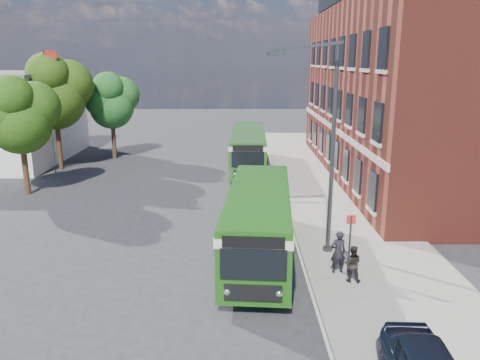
{
  "coord_description": "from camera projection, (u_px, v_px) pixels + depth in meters",
  "views": [
    {
      "loc": [
        1.3,
        -21.16,
        8.3
      ],
      "look_at": [
        1.34,
        2.46,
        2.2
      ],
      "focal_mm": 35.0,
      "sensor_mm": 36.0,
      "label": 1
    }
  ],
  "objects": [
    {
      "name": "pavement",
      "position": [
        327.0,
        190.0,
        30.3
      ],
      "size": [
        6.0,
        48.0,
        0.15
      ],
      "primitive_type": "cube",
      "color": "gray",
      "rests_on": "ground"
    },
    {
      "name": "white_building",
      "position": [
        8.0,
        117.0,
        39.04
      ],
      "size": [
        9.4,
        13.4,
        7.3
      ],
      "color": "silver",
      "rests_on": "ground"
    },
    {
      "name": "flagpole",
      "position": [
        50.0,
        107.0,
        33.89
      ],
      "size": [
        0.95,
        0.1,
        9.0
      ],
      "color": "#323537",
      "rests_on": "ground"
    },
    {
      "name": "tree_left",
      "position": [
        20.0,
        114.0,
        28.45
      ],
      "size": [
        4.42,
        4.2,
        7.47
      ],
      "color": "#3A2615",
      "rests_on": "ground"
    },
    {
      "name": "ground",
      "position": [
        212.0,
        237.0,
        22.56
      ],
      "size": [
        120.0,
        120.0,
        0.0
      ],
      "primitive_type": "plane",
      "color": "#29292C",
      "rests_on": "ground"
    },
    {
      "name": "tree_mid",
      "position": [
        55.0,
        91.0,
        35.15
      ],
      "size": [
        5.24,
        4.98,
        8.85
      ],
      "color": "#3A2615",
      "rests_on": "ground"
    },
    {
      "name": "bus_rear",
      "position": [
        248.0,
        146.0,
        36.14
      ],
      "size": [
        2.86,
        11.52,
        3.02
      ],
      "color": "#27551E",
      "rests_on": "ground"
    },
    {
      "name": "street_lamp",
      "position": [
        324.0,
        147.0,
        19.44
      ],
      "size": [
        2.96,
        2.38,
        9.0
      ],
      "color": "#323537",
      "rests_on": "ground"
    },
    {
      "name": "bus_front",
      "position": [
        259.0,
        218.0,
        19.66
      ],
      "size": [
        3.31,
        10.01,
        3.02
      ],
      "color": "#1B5111",
      "rests_on": "ground"
    },
    {
      "name": "pedestrian_b",
      "position": [
        352.0,
        264.0,
        17.55
      ],
      "size": [
        0.78,
        0.66,
        1.44
      ],
      "primitive_type": "imported",
      "rotation": [
        0.0,
        0.0,
        2.96
      ],
      "color": "black",
      "rests_on": "pavement"
    },
    {
      "name": "brick_office",
      "position": [
        422.0,
        79.0,
        32.47
      ],
      "size": [
        12.1,
        26.0,
        14.2
      ],
      "color": "maroon",
      "rests_on": "ground"
    },
    {
      "name": "kerb_line",
      "position": [
        280.0,
        191.0,
        30.32
      ],
      "size": [
        0.12,
        48.0,
        0.01
      ],
      "primitive_type": "cube",
      "color": "beige",
      "rests_on": "ground"
    },
    {
      "name": "tree_right",
      "position": [
        112.0,
        100.0,
        39.28
      ],
      "size": [
        4.35,
        4.14,
        7.35
      ],
      "color": "#3A2615",
      "rests_on": "ground"
    },
    {
      "name": "pedestrian_a",
      "position": [
        338.0,
        252.0,
        18.26
      ],
      "size": [
        0.7,
        0.52,
        1.73
      ],
      "primitive_type": "imported",
      "rotation": [
        0.0,
        0.0,
        3.33
      ],
      "color": "black",
      "rests_on": "pavement"
    },
    {
      "name": "bus_stop_sign",
      "position": [
        350.0,
        240.0,
        18.13
      ],
      "size": [
        0.35,
        0.08,
        2.52
      ],
      "color": "#323537",
      "rests_on": "ground"
    }
  ]
}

